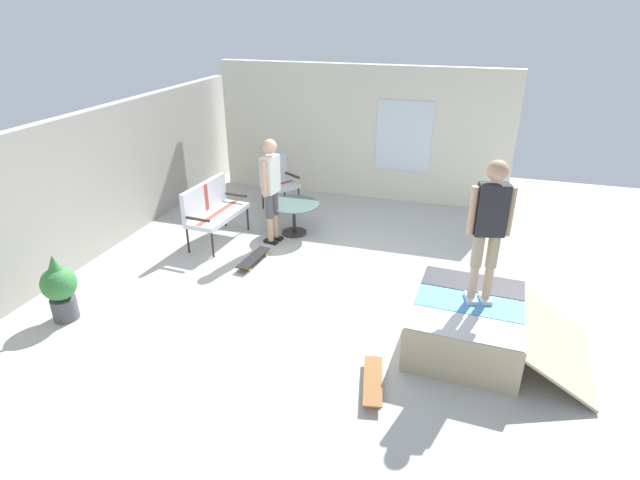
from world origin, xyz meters
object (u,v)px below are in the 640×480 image
Objects in this scene: skate_ramp at (469,324)px; skateboard_spare at (373,381)px; patio_table at (294,212)px; person_skater at (490,223)px; patio_bench at (212,207)px; patio_chair_near_house at (277,178)px; potted_plant at (60,287)px; skateboard_by_bench at (254,258)px; person_watching at (271,183)px.

skateboard_spare is at bearing 138.84° from skate_ramp.
person_skater is at bearing -127.25° from patio_table.
patio_chair_near_house is at bearing -15.32° from patio_bench.
patio_bench is 1.40× the size of potted_plant.
potted_plant is at bearing 141.40° from skateboard_by_bench.
patio_chair_near_house reaches higher than skateboard_spare.
patio_chair_near_house is 0.57× the size of person_watching.
person_skater reaches higher than potted_plant.
skate_ramp is at bearing -110.05° from skateboard_by_bench.
patio_chair_near_house is 1.25× the size of skateboard_by_bench.
skateboard_spare is (-4.67, -2.91, -0.53)m from patio_chair_near_house.
potted_plant is (-4.54, 1.19, -0.15)m from patio_chair_near_house.
patio_table is 0.98× the size of potted_plant.
person_watching is (-0.42, 0.23, 0.65)m from patio_table.
patio_bench is 0.72× the size of person_watching.
skateboard_by_bench is 2.78m from potted_plant.
patio_table reaches higher than skateboard_spare.
skate_ramp is 5.28m from patio_chair_near_house.
patio_chair_near_house is 1.11× the size of potted_plant.
patio_chair_near_house is 1.37m from patio_table.
patio_table is 0.81m from person_watching.
skateboard_by_bench is (-1.27, 0.23, -0.32)m from patio_table.
patio_bench is at bearing -14.33° from potted_plant.
skate_ramp is 5.12m from potted_plant.
patio_table is 0.53× the size of person_skater.
person_skater is at bearing -120.20° from person_watching.
potted_plant is at bearing 165.67° from patio_bench.
potted_plant is at bearing 88.22° from skateboard_spare.
patio_chair_near_house reaches higher than skate_ramp.
person_skater reaches higher than skate_ramp.
patio_table is 4.12m from person_skater.
patio_table is at bearing -145.99° from patio_chair_near_house.
skateboard_by_bench is (1.12, 3.38, -1.49)m from person_skater.
skateboard_by_bench is 3.30m from skateboard_spare.
person_watching is 3.94m from person_skater.
skate_ramp is 2.07× the size of patio_chair_near_house.
skateboard_spare is (-3.12, -2.39, -0.97)m from person_watching.
patio_bench is at bearing 67.21° from skate_ramp.
person_watching is at bearing 151.06° from patio_table.
patio_bench is 4.49m from skateboard_spare.
person_watching reaches higher than patio_chair_near_house.
patio_bench is 1.85m from patio_chair_near_house.
patio_table is 1.11× the size of skateboard_by_bench.
person_watching is at bearing -76.77° from patio_bench.
person_watching reaches higher than skate_ramp.
skateboard_by_bench is at bearing -38.60° from potted_plant.
potted_plant is (0.13, 4.10, 0.38)m from skateboard_spare.
skateboard_spare is (-1.07, 0.93, -0.21)m from skate_ramp.
skate_ramp is at bearing -79.43° from potted_plant.
patio_bench is 1.29m from skateboard_by_bench.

